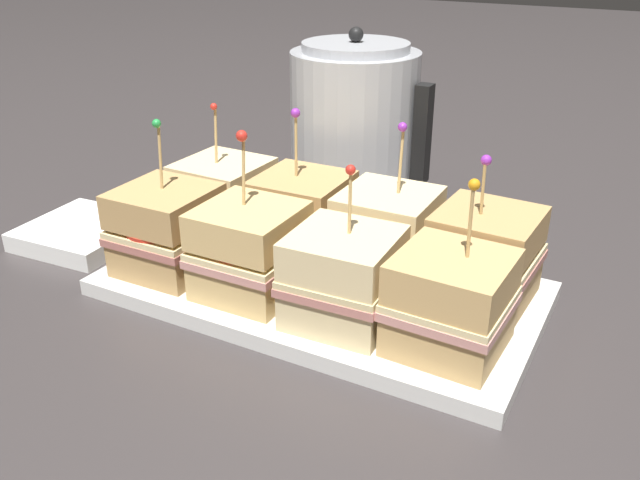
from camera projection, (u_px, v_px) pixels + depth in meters
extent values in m
plane|color=#383333|center=(320.00, 296.00, 0.76)|extent=(6.00, 6.00, 0.00)
cube|color=silver|center=(320.00, 292.00, 0.76)|extent=(0.48, 0.25, 0.01)
cube|color=silver|center=(320.00, 285.00, 0.75)|extent=(0.48, 0.25, 0.01)
cube|color=tan|center=(170.00, 253.00, 0.77)|extent=(0.10, 0.10, 0.04)
cube|color=#B26B60|center=(168.00, 234.00, 0.76)|extent=(0.11, 0.11, 0.01)
cube|color=beige|center=(167.00, 228.00, 0.76)|extent=(0.10, 0.10, 0.01)
cylinder|color=red|center=(156.00, 229.00, 0.74)|extent=(0.07, 0.07, 0.00)
cube|color=tan|center=(164.00, 206.00, 0.75)|extent=(0.10, 0.10, 0.04)
cylinder|color=tan|center=(160.00, 160.00, 0.73)|extent=(0.00, 0.01, 0.08)
sphere|color=green|center=(157.00, 123.00, 0.71)|extent=(0.01, 0.01, 0.01)
cube|color=tan|center=(251.00, 275.00, 0.72)|extent=(0.10, 0.10, 0.04)
cube|color=tan|center=(250.00, 256.00, 0.71)|extent=(0.11, 0.11, 0.01)
cube|color=beige|center=(250.00, 249.00, 0.71)|extent=(0.10, 0.10, 0.01)
cylinder|color=red|center=(240.00, 251.00, 0.70)|extent=(0.06, 0.06, 0.00)
cube|color=#E0B771|center=(249.00, 226.00, 0.70)|extent=(0.10, 0.10, 0.04)
cylinder|color=tan|center=(244.00, 174.00, 0.69)|extent=(0.00, 0.01, 0.08)
sphere|color=red|center=(242.00, 136.00, 0.67)|extent=(0.01, 0.01, 0.01)
cube|color=beige|center=(343.00, 302.00, 0.67)|extent=(0.10, 0.10, 0.04)
cube|color=tan|center=(344.00, 281.00, 0.66)|extent=(0.11, 0.11, 0.01)
cube|color=beige|center=(344.00, 274.00, 0.66)|extent=(0.11, 0.11, 0.01)
cube|color=beige|center=(344.00, 253.00, 0.65)|extent=(0.10, 0.10, 0.04)
cylinder|color=tan|center=(350.00, 206.00, 0.63)|extent=(0.00, 0.00, 0.08)
sphere|color=red|center=(351.00, 170.00, 0.62)|extent=(0.01, 0.01, 0.01)
cube|color=tan|center=(448.00, 328.00, 0.63)|extent=(0.10, 0.10, 0.04)
cube|color=tan|center=(450.00, 306.00, 0.62)|extent=(0.11, 0.11, 0.01)
cube|color=beige|center=(451.00, 299.00, 0.62)|extent=(0.11, 0.11, 0.01)
cube|color=tan|center=(453.00, 277.00, 0.61)|extent=(0.10, 0.10, 0.04)
cylinder|color=tan|center=(470.00, 226.00, 0.59)|extent=(0.00, 0.01, 0.08)
sphere|color=orange|center=(474.00, 185.00, 0.57)|extent=(0.01, 0.01, 0.01)
cube|color=beige|center=(226.00, 221.00, 0.86)|extent=(0.10, 0.10, 0.04)
cube|color=tan|center=(225.00, 203.00, 0.85)|extent=(0.11, 0.11, 0.01)
cube|color=beige|center=(224.00, 197.00, 0.84)|extent=(0.11, 0.11, 0.01)
cylinder|color=red|center=(216.00, 198.00, 0.83)|extent=(0.07, 0.07, 0.00)
cube|color=beige|center=(223.00, 177.00, 0.83)|extent=(0.10, 0.10, 0.04)
cylinder|color=tan|center=(216.00, 138.00, 0.81)|extent=(0.00, 0.01, 0.08)
sphere|color=red|center=(214.00, 107.00, 0.79)|extent=(0.01, 0.01, 0.01)
cube|color=tan|center=(303.00, 238.00, 0.81)|extent=(0.10, 0.10, 0.04)
cube|color=#B26B60|center=(303.00, 220.00, 0.80)|extent=(0.11, 0.11, 0.01)
cube|color=beige|center=(302.00, 214.00, 0.80)|extent=(0.10, 0.10, 0.01)
cylinder|color=red|center=(295.00, 215.00, 0.78)|extent=(0.07, 0.07, 0.00)
cube|color=tan|center=(302.00, 193.00, 0.78)|extent=(0.10, 0.10, 0.04)
cylinder|color=tan|center=(296.00, 149.00, 0.77)|extent=(0.00, 0.00, 0.09)
sphere|color=purple|center=(295.00, 113.00, 0.75)|extent=(0.01, 0.01, 0.01)
cube|color=beige|center=(386.00, 257.00, 0.76)|extent=(0.10, 0.10, 0.04)
cube|color=#B26B60|center=(387.00, 238.00, 0.75)|extent=(0.11, 0.11, 0.01)
cube|color=beige|center=(387.00, 232.00, 0.75)|extent=(0.10, 0.10, 0.01)
cylinder|color=red|center=(381.00, 233.00, 0.73)|extent=(0.07, 0.07, 0.00)
cube|color=beige|center=(388.00, 209.00, 0.74)|extent=(0.10, 0.10, 0.04)
cylinder|color=tan|center=(401.00, 164.00, 0.72)|extent=(0.00, 0.01, 0.08)
sphere|color=purple|center=(403.00, 127.00, 0.70)|extent=(0.01, 0.01, 0.01)
cube|color=tan|center=(482.00, 280.00, 0.71)|extent=(0.10, 0.10, 0.04)
cube|color=tan|center=(484.00, 261.00, 0.70)|extent=(0.11, 0.11, 0.01)
cube|color=beige|center=(485.00, 254.00, 0.70)|extent=(0.11, 0.11, 0.01)
cylinder|color=red|center=(481.00, 256.00, 0.68)|extent=(0.06, 0.06, 0.00)
cube|color=tan|center=(488.00, 230.00, 0.69)|extent=(0.10, 0.10, 0.04)
cylinder|color=tan|center=(483.00, 192.00, 0.67)|extent=(0.00, 0.01, 0.07)
sphere|color=purple|center=(486.00, 160.00, 0.65)|extent=(0.01, 0.01, 0.01)
cylinder|color=#B7BABF|center=(354.00, 132.00, 0.95)|extent=(0.18, 0.18, 0.22)
cylinder|color=#B7BABF|center=(356.00, 47.00, 0.90)|extent=(0.15, 0.15, 0.01)
sphere|color=black|center=(356.00, 34.00, 0.90)|extent=(0.02, 0.02, 0.02)
cube|color=black|center=(422.00, 134.00, 0.90)|extent=(0.02, 0.02, 0.13)
cube|color=white|center=(84.00, 232.00, 0.88)|extent=(0.15, 0.15, 0.02)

